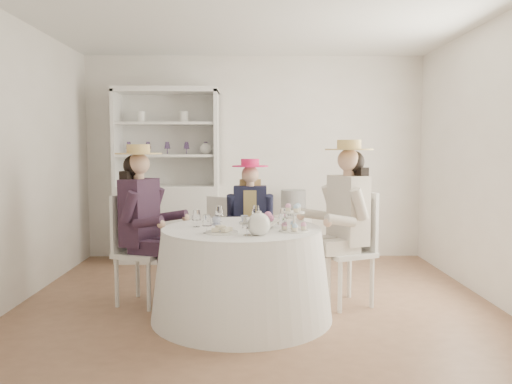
{
  "coord_description": "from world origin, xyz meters",
  "views": [
    {
      "loc": [
        -0.05,
        -4.74,
        1.47
      ],
      "look_at": [
        0.0,
        0.1,
        1.05
      ],
      "focal_mm": 35.0,
      "sensor_mm": 36.0,
      "label": 1
    }
  ],
  "objects": [
    {
      "name": "ground",
      "position": [
        0.0,
        0.0,
        0.0
      ],
      "size": [
        4.5,
        4.5,
        0.0
      ],
      "primitive_type": "plane",
      "color": "brown",
      "rests_on": "ground"
    },
    {
      "name": "ceiling",
      "position": [
        0.0,
        0.0,
        2.7
      ],
      "size": [
        4.5,
        4.5,
        0.0
      ],
      "primitive_type": "plane",
      "rotation": [
        3.14,
        0.0,
        0.0
      ],
      "color": "white",
      "rests_on": "wall_back"
    },
    {
      "name": "wall_back",
      "position": [
        0.0,
        2.0,
        1.35
      ],
      "size": [
        4.5,
        0.0,
        4.5
      ],
      "primitive_type": "plane",
      "rotation": [
        1.57,
        0.0,
        0.0
      ],
      "color": "silver",
      "rests_on": "ground"
    },
    {
      "name": "wall_front",
      "position": [
        0.0,
        -2.0,
        1.35
      ],
      "size": [
        4.5,
        0.0,
        4.5
      ],
      "primitive_type": "plane",
      "rotation": [
        -1.57,
        0.0,
        0.0
      ],
      "color": "silver",
      "rests_on": "ground"
    },
    {
      "name": "wall_left",
      "position": [
        -2.25,
        0.0,
        1.35
      ],
      "size": [
        0.0,
        4.5,
        4.5
      ],
      "primitive_type": "plane",
      "rotation": [
        1.57,
        0.0,
        1.57
      ],
      "color": "silver",
      "rests_on": "ground"
    },
    {
      "name": "wall_right",
      "position": [
        2.25,
        0.0,
        1.35
      ],
      "size": [
        0.0,
        4.5,
        4.5
      ],
      "primitive_type": "plane",
      "rotation": [
        1.57,
        0.0,
        -1.57
      ],
      "color": "silver",
      "rests_on": "ground"
    },
    {
      "name": "tea_table",
      "position": [
        -0.13,
        -0.46,
        0.39
      ],
      "size": [
        1.57,
        1.57,
        0.79
      ],
      "rotation": [
        0.0,
        0.0,
        -0.15
      ],
      "color": "white",
      "rests_on": "ground"
    },
    {
      "name": "hutch",
      "position": [
        -1.13,
        1.77,
        0.8
      ],
      "size": [
        1.51,
        0.96,
        2.24
      ],
      "rotation": [
        0.0,
        0.0,
        -0.38
      ],
      "color": "silver",
      "rests_on": "ground"
    },
    {
      "name": "side_table",
      "position": [
        0.5,
        1.63,
        0.31
      ],
      "size": [
        0.52,
        0.52,
        0.62
      ],
      "primitive_type": "cube",
      "rotation": [
        0.0,
        0.0,
        -0.37
      ],
      "color": "silver",
      "rests_on": "ground"
    },
    {
      "name": "hatbox",
      "position": [
        0.5,
        1.63,
        0.78
      ],
      "size": [
        0.4,
        0.4,
        0.32
      ],
      "primitive_type": "cylinder",
      "rotation": [
        0.0,
        0.0,
        -0.27
      ],
      "color": "black",
      "rests_on": "side_table"
    },
    {
      "name": "guest_left",
      "position": [
        -1.07,
        -0.09,
        0.85
      ],
      "size": [
        0.63,
        0.57,
        1.51
      ],
      "rotation": [
        0.0,
        0.0,
        1.21
      ],
      "color": "silver",
      "rests_on": "ground"
    },
    {
      "name": "guest_mid",
      "position": [
        -0.06,
        0.55,
        0.77
      ],
      "size": [
        0.49,
        0.51,
        1.36
      ],
      "rotation": [
        0.0,
        0.0,
        -0.02
      ],
      "color": "silver",
      "rests_on": "ground"
    },
    {
      "name": "guest_right",
      "position": [
        0.83,
        -0.15,
        0.88
      ],
      "size": [
        0.65,
        0.59,
        1.55
      ],
      "rotation": [
        0.0,
        0.0,
        -1.15
      ],
      "color": "silver",
      "rests_on": "ground"
    },
    {
      "name": "spare_chair",
      "position": [
        -0.36,
        1.1,
        0.49
      ],
      "size": [
        0.52,
        0.52,
        0.91
      ],
      "rotation": [
        0.0,
        0.0,
        2.56
      ],
      "color": "silver",
      "rests_on": "ground"
    },
    {
      "name": "teacup_a",
      "position": [
        -0.36,
        -0.31,
        0.82
      ],
      "size": [
        0.08,
        0.08,
        0.06
      ],
      "primitive_type": "imported",
      "rotation": [
        0.0,
        0.0,
        0.03
      ],
      "color": "white",
      "rests_on": "tea_table"
    },
    {
      "name": "teacup_b",
      "position": [
        -0.11,
        -0.2,
        0.82
      ],
      "size": [
        0.07,
        0.07,
        0.06
      ],
      "primitive_type": "imported",
      "rotation": [
        0.0,
        0.0,
        0.12
      ],
      "color": "white",
      "rests_on": "tea_table"
    },
    {
      "name": "teacup_c",
      "position": [
        0.05,
        -0.28,
        0.82
      ],
      "size": [
        0.1,
        0.1,
        0.07
      ],
      "primitive_type": "imported",
      "rotation": [
        0.0,
        0.0,
        -0.14
      ],
      "color": "white",
      "rests_on": "tea_table"
    },
    {
      "name": "flower_bowl",
      "position": [
        0.07,
        -0.48,
        0.82
      ],
      "size": [
        0.27,
        0.27,
        0.06
      ],
      "primitive_type": "imported",
      "rotation": [
        0.0,
        0.0,
        -0.17
      ],
      "color": "white",
      "rests_on": "tea_table"
    },
    {
      "name": "flower_arrangement",
      "position": [
        0.07,
        -0.46,
        0.87
      ],
      "size": [
        0.17,
        0.17,
        0.07
      ],
      "rotation": [
        0.0,
        0.0,
        0.28
      ],
      "color": "pink",
      "rests_on": "tea_table"
    },
    {
      "name": "table_teapot",
      "position": [
        0.01,
        -0.83,
        0.87
      ],
      "size": [
        0.27,
        0.19,
        0.2
      ],
      "rotation": [
        0.0,
        0.0,
        -0.13
      ],
      "color": "white",
      "rests_on": "tea_table"
    },
    {
      "name": "sandwich_plate",
      "position": [
        -0.29,
        -0.74,
        0.8
      ],
      "size": [
        0.26,
        0.26,
        0.06
      ],
      "rotation": [
        0.0,
        0.0,
        -0.35
      ],
      "color": "white",
      "rests_on": "tea_table"
    },
    {
      "name": "cupcake_stand",
      "position": [
        0.31,
        -0.66,
        0.87
      ],
      "size": [
        0.24,
        0.24,
        0.22
      ],
      "rotation": [
        0.0,
        0.0,
        0.37
      ],
      "color": "white",
      "rests_on": "tea_table"
    },
    {
      "name": "stemware_set",
      "position": [
        -0.13,
        -0.46,
        0.86
      ],
      "size": [
        0.85,
        0.85,
        0.15
      ],
      "color": "white",
      "rests_on": "tea_table"
    }
  ]
}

